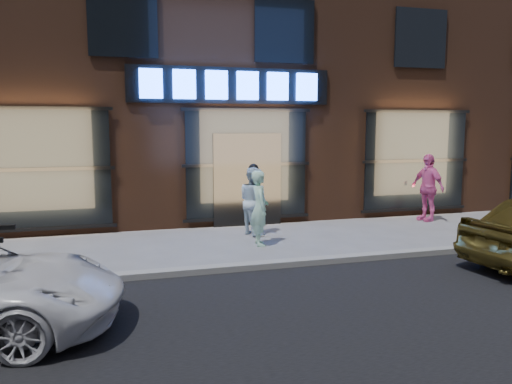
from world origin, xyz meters
TOP-DOWN VIEW (x-y plane):
  - ground at (0.00, 0.00)m, footprint 90.00×90.00m
  - curb at (0.00, 0.00)m, footprint 60.00×0.25m
  - storefront_building at (-0.00, 7.99)m, footprint 30.20×8.28m
  - man_bowtie at (-0.31, 1.76)m, footprint 0.44×0.63m
  - man_cap at (-0.14, 2.83)m, footprint 0.82×0.94m
  - passerby at (4.91, 3.20)m, footprint 0.66×1.15m

SIDE VIEW (x-z plane):
  - ground at x=0.00m, z-range 0.00..0.00m
  - curb at x=0.00m, z-range 0.00..0.12m
  - man_cap at x=-0.14m, z-range 0.00..1.64m
  - man_bowtie at x=-0.31m, z-range 0.00..1.64m
  - passerby at x=4.91m, z-range 0.00..1.84m
  - storefront_building at x=0.00m, z-range 0.00..10.30m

